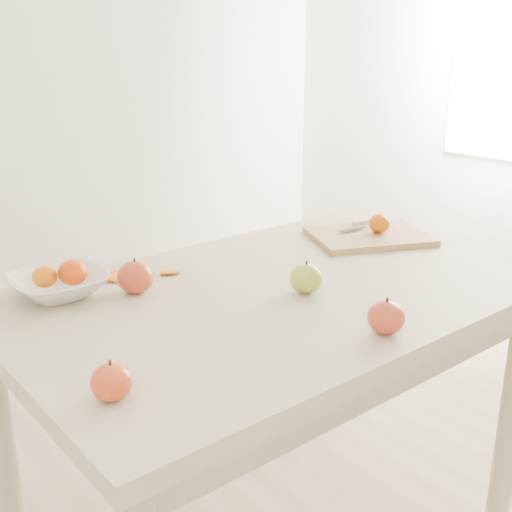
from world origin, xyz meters
TOP-DOWN VIEW (x-y plane):
  - table at (0.00, 0.00)m, footprint 1.20×0.80m
  - cutting_board at (0.48, 0.12)m, footprint 0.40×0.35m
  - board_tangerine at (0.51, 0.11)m, footprint 0.06×0.06m
  - fruit_bowl at (-0.39, 0.28)m, footprint 0.21×0.21m
  - bowl_tangerine_near at (-0.41, 0.29)m, footprint 0.05×0.05m
  - bowl_tangerine_far at (-0.36, 0.26)m, footprint 0.07×0.07m
  - orange_peel_a at (-0.24, 0.29)m, footprint 0.07×0.07m
  - orange_peel_b at (-0.12, 0.24)m, footprint 0.06×0.05m
  - paring_knife at (0.53, 0.19)m, footprint 0.17×0.05m
  - apple_green at (0.05, -0.06)m, footprint 0.08×0.08m
  - apple_red_a at (-0.24, 0.18)m, footprint 0.08×0.08m
  - apple_red_c at (0.03, -0.32)m, footprint 0.07×0.07m
  - apple_red_d at (-0.50, -0.20)m, footprint 0.07×0.07m

SIDE VIEW (x-z plane):
  - table at x=0.00m, z-range 0.28..1.03m
  - orange_peel_a at x=-0.24m, z-range 0.75..0.76m
  - orange_peel_b at x=-0.12m, z-range 0.75..0.76m
  - cutting_board at x=0.48m, z-range 0.75..0.77m
  - paring_knife at x=0.53m, z-range 0.77..0.78m
  - fruit_bowl at x=-0.39m, z-range 0.75..0.80m
  - apple_red_d at x=-0.50m, z-range 0.75..0.81m
  - apple_red_c at x=0.03m, z-range 0.75..0.82m
  - apple_green at x=0.05m, z-range 0.75..0.82m
  - apple_red_a at x=-0.24m, z-range 0.75..0.82m
  - board_tangerine at x=0.51m, z-range 0.77..0.82m
  - bowl_tangerine_near at x=-0.41m, z-range 0.77..0.82m
  - bowl_tangerine_far at x=-0.36m, z-range 0.77..0.83m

